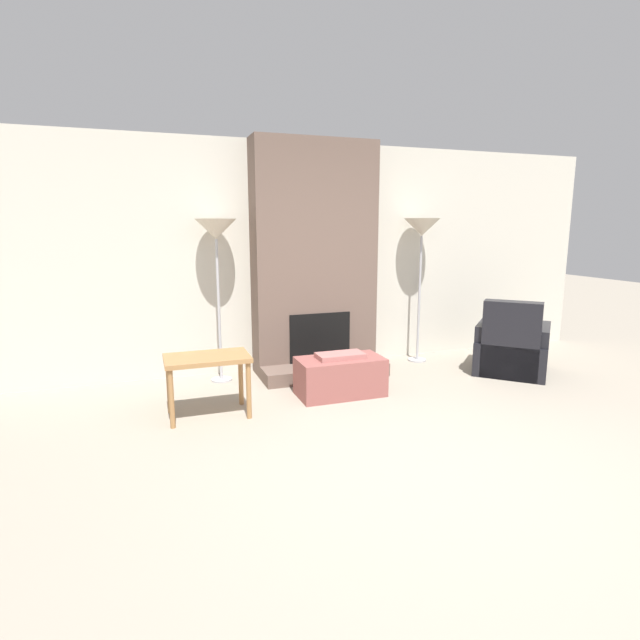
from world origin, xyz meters
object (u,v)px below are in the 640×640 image
object	(u,v)px
armchair	(512,350)
side_table	(207,365)
floor_lamp_left	(216,235)
ottoman	(340,376)
floor_lamp_right	(422,233)

from	to	relation	value
armchair	side_table	bearing A→B (deg)	47.69
armchair	floor_lamp_left	bearing A→B (deg)	30.26
armchair	side_table	distance (m)	3.45
ottoman	floor_lamp_right	distance (m)	2.15
ottoman	side_table	world-z (taller)	side_table
ottoman	armchair	bearing A→B (deg)	1.40
floor_lamp_left	floor_lamp_right	xyz separation A→B (m)	(2.44, 0.00, 0.01)
ottoman	side_table	distance (m)	1.34
floor_lamp_right	side_table	bearing A→B (deg)	-159.70
ottoman	floor_lamp_left	distance (m)	1.94
ottoman	armchair	size ratio (longest dim) A/B	0.77
armchair	floor_lamp_right	world-z (taller)	floor_lamp_right
floor_lamp_left	floor_lamp_right	bearing A→B (deg)	0.00
ottoman	armchair	xyz separation A→B (m)	(2.13, 0.05, 0.07)
ottoman	floor_lamp_right	size ratio (longest dim) A/B	0.49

